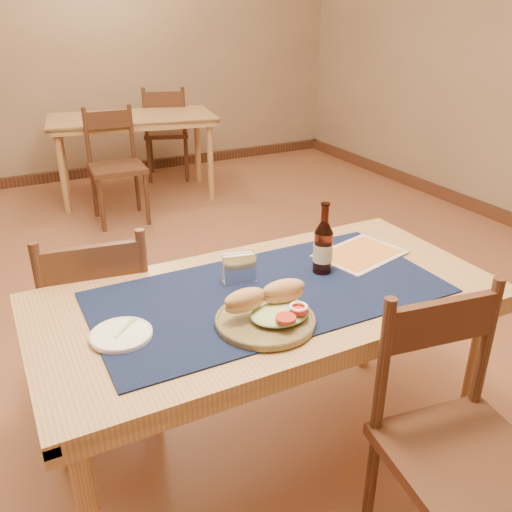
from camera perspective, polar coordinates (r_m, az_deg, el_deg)
name	(u,v)px	position (r m, az deg, el deg)	size (l,w,h in m)	color
room	(179,72)	(2.39, -8.14, 18.63)	(6.04, 7.04, 2.84)	brown
main_table	(269,314)	(1.91, 1.38, -6.08)	(1.60, 0.80, 0.75)	tan
placemat	(269,292)	(1.87, 1.40, -3.85)	(1.20, 0.60, 0.01)	#101E3D
baseboard	(194,345)	(2.86, -6.50, -9.26)	(6.00, 7.00, 0.10)	#4E2B1B
back_table	(132,125)	(5.12, -12.88, 13.30)	(1.54, 0.95, 0.75)	tan
chair_main_far	(99,322)	(2.32, -16.16, -6.66)	(0.48, 0.48, 0.92)	#4E2B1B
chair_main_near	(457,444)	(1.79, 20.40, -18.06)	(0.48, 0.48, 0.93)	#4E2B1B
chair_back_near	(116,164)	(4.60, -14.54, 9.36)	(0.45, 0.45, 0.91)	#4E2B1B
chair_back_far	(166,131)	(5.67, -9.41, 12.82)	(0.56, 0.56, 0.94)	#4E2B1B
sandwich_plate	(268,313)	(1.68, 1.31, -6.03)	(0.31, 0.31, 0.12)	olive
side_plate	(121,334)	(1.68, -14.01, -7.98)	(0.19, 0.19, 0.02)	white
fork	(127,326)	(1.70, -13.40, -7.17)	(0.09, 0.09, 0.00)	#7EC96E
beer_bottle	(323,247)	(1.98, 7.07, 0.94)	(0.07, 0.07, 0.27)	#41150B
napkin_holder	(239,269)	(1.91, -1.77, -1.35)	(0.13, 0.07, 0.11)	silver
menu_card	(360,254)	(2.18, 10.92, 0.24)	(0.38, 0.32, 0.01)	beige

